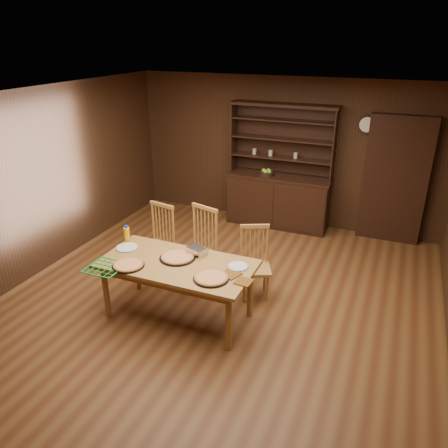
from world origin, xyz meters
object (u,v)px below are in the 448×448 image
at_px(dining_table, 177,269).
at_px(juice_bottle, 127,234).
at_px(china_hutch, 278,194).
at_px(chair_left, 159,238).
at_px(chair_center, 201,244).
at_px(chair_right, 255,259).

distance_m(dining_table, juice_bottle, 0.93).
height_order(china_hutch, chair_left, china_hutch).
distance_m(chair_left, juice_bottle, 0.66).
relative_size(chair_center, chair_right, 1.15).
bearing_deg(dining_table, chair_left, 131.48).
relative_size(dining_table, chair_right, 1.88).
height_order(chair_left, chair_center, chair_center).
distance_m(china_hutch, chair_right, 2.39).
xyz_separation_m(dining_table, juice_bottle, (-0.87, 0.26, 0.19)).
bearing_deg(dining_table, juice_bottle, 163.16).
distance_m(china_hutch, juice_bottle, 3.20).
bearing_deg(chair_right, chair_center, 156.56).
bearing_deg(chair_right, juice_bottle, 176.06).
distance_m(chair_left, chair_center, 0.65).
xyz_separation_m(chair_center, juice_bottle, (-0.78, -0.57, 0.26)).
xyz_separation_m(china_hutch, chair_right, (0.36, -2.36, -0.08)).
xyz_separation_m(chair_right, juice_bottle, (-1.56, -0.59, 0.34)).
bearing_deg(china_hutch, juice_bottle, -112.05).
distance_m(chair_left, chair_right, 1.43).
distance_m(china_hutch, chair_center, 2.42).
bearing_deg(chair_center, juice_bottle, -127.65).
relative_size(chair_left, chair_center, 0.95).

